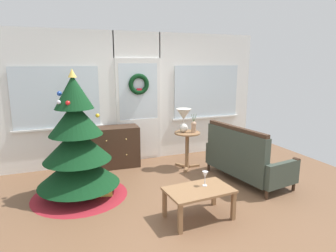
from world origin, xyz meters
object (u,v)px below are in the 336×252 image
(christmas_tree, at_px, (77,151))
(flower_vase, at_px, (194,126))
(settee_sofa, at_px, (244,160))
(side_table, at_px, (187,143))
(wine_glass, at_px, (205,175))
(table_lamp, at_px, (184,117))
(gift_box, at_px, (103,189))
(dresser_cabinet, at_px, (115,147))
(coffee_table, at_px, (199,193))

(christmas_tree, relative_size, flower_vase, 5.38)
(settee_sofa, bearing_deg, side_table, 124.19)
(settee_sofa, xyz_separation_m, flower_vase, (-0.52, 0.85, 0.44))
(side_table, relative_size, wine_glass, 3.57)
(table_lamp, distance_m, gift_box, 1.97)
(dresser_cabinet, relative_size, coffee_table, 1.05)
(settee_sofa, bearing_deg, christmas_tree, 171.06)
(wine_glass, height_order, gift_box, wine_glass)
(settee_sofa, distance_m, side_table, 1.11)
(side_table, xyz_separation_m, wine_glass, (-0.52, -1.68, 0.05))
(settee_sofa, distance_m, flower_vase, 1.09)
(wine_glass, bearing_deg, side_table, 72.68)
(dresser_cabinet, height_order, settee_sofa, settee_sofa)
(table_lamp, bearing_deg, coffee_table, -108.03)
(settee_sofa, distance_m, wine_glass, 1.38)
(dresser_cabinet, distance_m, side_table, 1.38)
(dresser_cabinet, relative_size, settee_sofa, 0.58)
(christmas_tree, bearing_deg, dresser_cabinet, 54.90)
(christmas_tree, height_order, coffee_table, christmas_tree)
(dresser_cabinet, relative_size, table_lamp, 2.09)
(dresser_cabinet, height_order, flower_vase, flower_vase)
(table_lamp, distance_m, coffee_table, 1.98)
(flower_vase, height_order, wine_glass, flower_vase)
(coffee_table, bearing_deg, gift_box, 134.15)
(gift_box, bearing_deg, side_table, 21.60)
(coffee_table, relative_size, gift_box, 3.71)
(side_table, height_order, flower_vase, flower_vase)
(dresser_cabinet, height_order, wine_glass, dresser_cabinet)
(christmas_tree, height_order, settee_sofa, christmas_tree)
(gift_box, bearing_deg, wine_glass, -41.00)
(christmas_tree, distance_m, settee_sofa, 2.68)
(coffee_table, height_order, wine_glass, wine_glass)
(coffee_table, distance_m, gift_box, 1.52)
(side_table, height_order, gift_box, side_table)
(dresser_cabinet, xyz_separation_m, gift_box, (-0.43, -1.24, -0.27))
(dresser_cabinet, distance_m, settee_sofa, 2.39)
(coffee_table, distance_m, wine_glass, 0.24)
(side_table, relative_size, flower_vase, 1.99)
(dresser_cabinet, xyz_separation_m, table_lamp, (1.19, -0.54, 0.59))
(flower_vase, relative_size, wine_glass, 1.79)
(flower_vase, xyz_separation_m, gift_box, (-1.78, -0.61, -0.70))
(side_table, height_order, wine_glass, side_table)
(wine_glass, bearing_deg, gift_box, 139.00)
(dresser_cabinet, xyz_separation_m, wine_glass, (0.73, -2.25, 0.15))
(dresser_cabinet, xyz_separation_m, settee_sofa, (1.87, -1.49, -0.01))
(settee_sofa, relative_size, wine_glass, 8.12)
(table_lamp, relative_size, wine_glass, 2.26)
(table_lamp, bearing_deg, settee_sofa, -54.48)
(christmas_tree, distance_m, wine_glass, 1.90)
(flower_vase, bearing_deg, table_lamp, 147.99)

